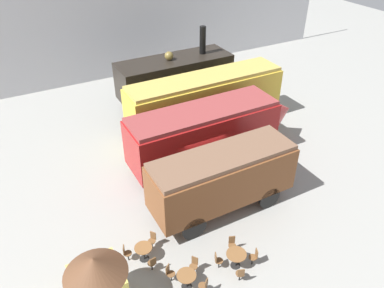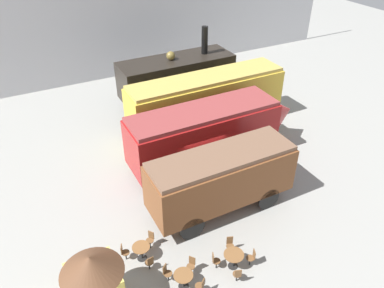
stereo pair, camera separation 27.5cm
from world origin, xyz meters
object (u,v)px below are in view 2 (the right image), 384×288
at_px(cafe_table_near, 234,257).
at_px(cafe_table_far, 183,278).
at_px(steam_locomotive, 177,76).
at_px(passenger_coach_vintage, 207,97).
at_px(ticket_kiosk, 94,281).
at_px(cafe_table_mid, 141,250).
at_px(visitor_person, 185,182).
at_px(passenger_coach_wooden, 221,177).
at_px(streamlined_locomotive, 216,129).
at_px(cafe_chair_0, 237,274).

distance_m(cafe_table_near, cafe_table_far, 2.36).
xyz_separation_m(steam_locomotive, cafe_table_far, (-6.90, -14.99, -1.64)).
height_order(passenger_coach_vintage, ticket_kiosk, passenger_coach_vintage).
distance_m(passenger_coach_vintage, cafe_table_mid, 11.92).
xyz_separation_m(passenger_coach_vintage, visitor_person, (-4.43, -5.62, -1.45)).
relative_size(passenger_coach_wooden, visitor_person, 4.65).
distance_m(passenger_coach_vintage, visitor_person, 7.30).
bearing_deg(steam_locomotive, cafe_table_far, -114.73).
xyz_separation_m(streamlined_locomotive, ticket_kiosk, (-9.11, -6.66, -0.39)).
relative_size(passenger_coach_vintage, cafe_chair_0, 12.32).
xyz_separation_m(passenger_coach_wooden, cafe_table_mid, (-4.73, -1.18, -1.50)).
distance_m(cafe_table_near, visitor_person, 5.22).
xyz_separation_m(cafe_table_mid, ticket_kiosk, (-2.33, -1.52, 1.10)).
distance_m(steam_locomotive, visitor_person, 10.84).
xyz_separation_m(streamlined_locomotive, passenger_coach_wooden, (-2.05, -3.97, 0.01)).
bearing_deg(ticket_kiosk, cafe_table_far, -10.63).
bearing_deg(passenger_coach_vintage, cafe_table_far, -123.38).
bearing_deg(visitor_person, cafe_table_mid, -140.83).
xyz_separation_m(streamlined_locomotive, visitor_person, (-3.13, -2.17, -1.21)).
xyz_separation_m(cafe_table_near, ticket_kiosk, (-5.69, 0.71, 1.06)).
xyz_separation_m(passenger_coach_wooden, cafe_table_far, (-3.73, -3.32, -1.49)).
height_order(steam_locomotive, streamlined_locomotive, steam_locomotive).
bearing_deg(passenger_coach_vintage, ticket_kiosk, -135.82).
height_order(cafe_table_mid, cafe_table_far, cafe_table_mid).
xyz_separation_m(streamlined_locomotive, cafe_table_far, (-5.78, -7.29, -1.49)).
xyz_separation_m(cafe_chair_0, visitor_person, (0.58, 5.96, 0.34)).
xyz_separation_m(cafe_table_near, cafe_chair_0, (-0.29, -0.76, -0.10)).
relative_size(cafe_table_near, cafe_table_far, 1.08).
relative_size(cafe_table_mid, cafe_table_far, 0.97).
relative_size(steam_locomotive, cafe_table_far, 10.55).
bearing_deg(steam_locomotive, visitor_person, -113.33).
distance_m(passenger_coach_wooden, cafe_table_near, 3.95).
relative_size(cafe_table_near, ticket_kiosk, 0.29).
bearing_deg(passenger_coach_wooden, cafe_chair_0, -111.74).
xyz_separation_m(passenger_coach_vintage, cafe_table_far, (-7.07, -10.73, -1.73)).
bearing_deg(passenger_coach_wooden, passenger_coach_vintage, 65.71).
height_order(passenger_coach_wooden, ticket_kiosk, passenger_coach_wooden).
bearing_deg(visitor_person, passenger_coach_vintage, 51.78).
relative_size(steam_locomotive, cafe_table_near, 9.73).
xyz_separation_m(steam_locomotive, ticket_kiosk, (-10.23, -14.36, -0.53)).
bearing_deg(cafe_table_near, visitor_person, 86.84).
bearing_deg(streamlined_locomotive, cafe_chair_0, -114.52).
height_order(streamlined_locomotive, visitor_person, streamlined_locomotive).
bearing_deg(visitor_person, passenger_coach_wooden, -58.96).
bearing_deg(streamlined_locomotive, cafe_table_near, -114.85).
bearing_deg(cafe_table_near, ticket_kiosk, 172.84).
distance_m(steam_locomotive, passenger_coach_vintage, 4.26).
xyz_separation_m(passenger_coach_vintage, cafe_table_mid, (-8.07, -8.59, -1.73)).
distance_m(passenger_coach_wooden, ticket_kiosk, 7.56).
bearing_deg(steam_locomotive, ticket_kiosk, -125.47).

